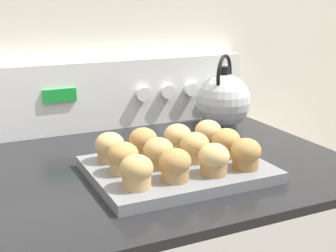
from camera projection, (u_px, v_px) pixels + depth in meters
name	position (u px, v px, depth m)	size (l,w,h in m)	color
wall_back	(111.00, 25.00, 1.30)	(8.00, 0.05, 2.40)	silver
control_panel	(119.00, 93.00, 1.30)	(0.76, 0.07, 0.19)	white
muffin_pan	(177.00, 169.00, 0.96)	(0.35, 0.27, 0.02)	slate
muffin_r0_c0	(136.00, 172.00, 0.83)	(0.06, 0.06, 0.06)	tan
muffin_r0_c1	(175.00, 165.00, 0.87)	(0.06, 0.06, 0.06)	#A37A4C
muffin_r0_c2	(214.00, 159.00, 0.90)	(0.06, 0.06, 0.06)	#A37A4C
muffin_r0_c3	(246.00, 154.00, 0.93)	(0.06, 0.06, 0.06)	olive
muffin_r1_c0	(123.00, 158.00, 0.91)	(0.06, 0.06, 0.06)	tan
muffin_r1_c1	(158.00, 153.00, 0.93)	(0.06, 0.06, 0.06)	#A37A4C
muffin_r1_c2	(195.00, 147.00, 0.97)	(0.06, 0.06, 0.06)	tan
muffin_r1_c3	(226.00, 143.00, 1.00)	(0.06, 0.06, 0.06)	olive
muffin_r2_c0	(110.00, 147.00, 0.97)	(0.06, 0.06, 0.06)	tan
muffin_r2_c1	(143.00, 142.00, 1.00)	(0.06, 0.06, 0.06)	olive
muffin_r2_c2	(178.00, 138.00, 1.03)	(0.06, 0.06, 0.06)	tan
muffin_r2_c3	(208.00, 134.00, 1.07)	(0.06, 0.06, 0.06)	olive
tea_kettle	(224.00, 100.00, 1.29)	(0.17, 0.16, 0.20)	silver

